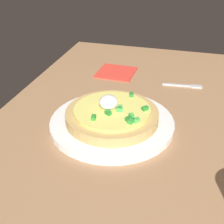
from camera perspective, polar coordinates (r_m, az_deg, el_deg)
dining_table at (r=70.69cm, az=9.51°, el=-1.93°), size 90.16×74.65×3.19cm
plate at (r=65.43cm, az=0.00°, el=-2.01°), size 26.33×26.33×1.35cm
pizza at (r=64.31cm, az=-0.01°, el=-0.43°), size 19.60×19.60×5.67cm
fork at (r=84.43cm, az=13.56°, el=4.76°), size 1.98×10.47×0.50cm
napkin at (r=90.39cm, az=0.79°, el=7.39°), size 10.91×10.91×0.40cm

